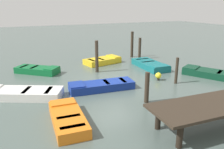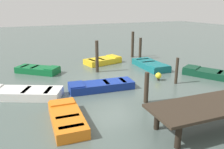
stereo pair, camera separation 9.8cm
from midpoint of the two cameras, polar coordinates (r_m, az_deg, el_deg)
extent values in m
plane|color=#4C5B56|center=(13.54, 0.21, -1.42)|extent=(80.00, 80.00, 0.00)
cube|color=#33281E|center=(8.95, 24.55, -6.83)|extent=(4.96, 2.02, 0.10)
cylinder|color=black|center=(7.55, 16.68, -14.52)|extent=(0.20, 0.20, 0.85)
cylinder|color=black|center=(8.40, 11.56, -10.70)|extent=(0.20, 0.20, 0.85)
cube|color=#0F602D|center=(15.70, -17.99, 1.10)|extent=(2.83, 2.68, 0.40)
cube|color=orange|center=(15.66, -18.04, 1.60)|extent=(2.36, 2.22, 0.04)
cube|color=#0F602D|center=(15.05, -14.62, 1.64)|extent=(1.12, 1.15, 0.06)
cube|color=#B06E1E|center=(15.77, -18.69, 1.79)|extent=(0.71, 0.77, 0.04)
cube|color=#B06E1E|center=(16.23, -20.92, 1.97)|extent=(0.71, 0.77, 0.04)
cube|color=orange|center=(8.84, -10.95, -10.81)|extent=(1.31, 2.83, 0.40)
cube|color=black|center=(8.78, -11.00, -10.00)|extent=(1.03, 2.40, 0.04)
cube|color=orange|center=(9.71, -12.13, -6.76)|extent=(1.04, 0.68, 0.06)
cube|color=black|center=(8.58, -10.78, -10.36)|extent=(0.88, 0.26, 0.04)
cube|color=black|center=(7.92, -9.79, -12.78)|extent=(0.88, 0.26, 0.04)
cube|color=gold|center=(17.40, -2.18, 3.45)|extent=(2.94, 1.85, 0.40)
cube|color=#4C3319|center=(17.37, -2.19, 3.90)|extent=(2.48, 1.48, 0.04)
cube|color=gold|center=(17.96, 0.61, 4.64)|extent=(0.83, 1.28, 0.06)
cube|color=#42301E|center=(17.25, -2.75, 3.93)|extent=(0.41, 1.04, 0.04)
cube|color=#42301E|center=(16.85, -4.86, 3.58)|extent=(0.41, 1.04, 0.04)
cube|color=navy|center=(12.00, -2.41, -2.88)|extent=(3.49, 1.43, 0.40)
cube|color=silver|center=(11.95, -2.42, -2.25)|extent=(2.96, 1.14, 0.04)
cube|color=navy|center=(11.65, -8.69, -2.49)|extent=(0.84, 1.05, 0.06)
cube|color=#A4A49F|center=(12.01, -1.25, -1.94)|extent=(0.29, 0.86, 0.04)
cube|color=#A4A49F|center=(12.31, 2.90, -1.49)|extent=(0.29, 0.86, 0.04)
cube|color=#0C3823|center=(15.35, 24.58, 0.02)|extent=(2.83, 3.83, 0.40)
cube|color=maroon|center=(15.31, 24.64, 0.52)|extent=(2.33, 3.21, 0.04)
cube|color=#0C3823|center=(15.63, 19.56, 1.75)|extent=(1.35, 1.24, 0.06)
cube|color=maroon|center=(15.25, 25.67, 0.48)|extent=(0.93, 0.63, 0.04)
cube|color=silver|center=(11.86, -21.76, -4.39)|extent=(4.07, 2.88, 0.40)
cube|color=#334772|center=(11.81, -21.83, -3.76)|extent=(3.42, 2.37, 0.04)
cube|color=navy|center=(11.68, -20.53, -3.63)|extent=(0.62, 0.97, 0.04)
cube|color=navy|center=(11.31, -15.47, -3.80)|extent=(0.62, 0.97, 0.04)
cube|color=#14666B|center=(16.41, 9.76, 2.37)|extent=(1.49, 3.22, 0.40)
cube|color=beige|center=(16.38, 9.78, 2.85)|extent=(1.17, 2.74, 0.04)
cube|color=#14666B|center=(15.35, 12.19, 2.10)|extent=(1.24, 0.75, 0.06)
cube|color=#9B9789|center=(16.56, 9.36, 3.17)|extent=(1.05, 0.25, 0.04)
cube|color=#9B9789|center=(17.29, 7.88, 3.82)|extent=(1.05, 0.25, 0.04)
cylinder|color=#33281E|center=(13.26, 16.13, 0.89)|extent=(0.17, 0.17, 1.50)
cylinder|color=#33281E|center=(18.91, 7.24, 6.51)|extent=(0.22, 0.22, 1.74)
cylinder|color=#33281E|center=(10.38, 8.90, -3.29)|extent=(0.21, 0.21, 1.43)
cylinder|color=#33281E|center=(14.94, -3.60, 4.51)|extent=(0.22, 0.22, 2.10)
cylinder|color=#33281E|center=(19.51, 5.34, 7.52)|extent=(0.23, 0.23, 2.17)
cylinder|color=#262626|center=(13.75, 11.73, -1.22)|extent=(0.16, 0.16, 0.12)
sphere|color=yellow|center=(13.68, 11.79, -0.27)|extent=(0.36, 0.36, 0.36)
camera|label=1|loc=(0.05, -89.79, 0.06)|focal=36.42mm
camera|label=2|loc=(0.05, 90.21, -0.06)|focal=36.42mm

